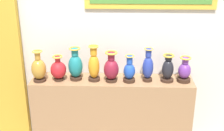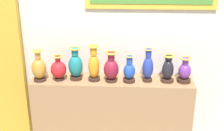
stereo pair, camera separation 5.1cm
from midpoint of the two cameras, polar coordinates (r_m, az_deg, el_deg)
The scene contains 12 objects.
display_shelf at distance 3.85m, azimuth -0.39°, elevation -8.66°, with size 1.93×0.39×0.89m, color #99704C.
back_wall at distance 3.72m, azimuth -0.02°, elevation 5.89°, with size 3.29×0.14×2.71m.
curtain_gold at distance 3.94m, azimuth -20.10°, elevation 3.03°, with size 0.46×0.08×2.44m, color gold.
vase_ochre at distance 3.66m, azimuth -13.90°, elevation -0.60°, with size 0.17×0.17×0.37m.
vase_crimson at distance 3.63m, azimuth -10.38°, elevation -0.76°, with size 0.18×0.18×0.31m.
vase_teal at distance 3.61m, azimuth -7.25°, elevation -0.03°, with size 0.17×0.17×0.40m.
vase_amber at distance 3.57m, azimuth -3.81°, elevation 0.05°, with size 0.14×0.14×0.43m.
vase_burgundy at distance 3.54m, azimuth -0.56°, elevation -0.54°, with size 0.17×0.17×0.37m.
vase_sapphire at distance 3.55m, azimuth 2.84°, elevation -1.03°, with size 0.14×0.14×0.33m.
vase_cobalt at distance 3.57m, azimuth 6.31°, elevation -0.25°, with size 0.13×0.13×0.40m.
vase_onyx at distance 3.61m, azimuth 9.96°, elevation -0.64°, with size 0.15×0.15×0.33m.
vase_violet at distance 3.64m, azimuth 12.97°, elevation -1.02°, with size 0.16×0.16×0.31m.
Camera 1 is at (0.13, -3.32, 2.39)m, focal length 49.00 mm.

